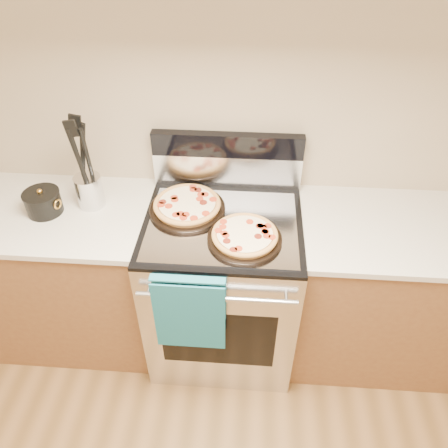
# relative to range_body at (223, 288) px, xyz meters

# --- Properties ---
(wall_back) EXTENTS (4.00, 0.00, 4.00)m
(wall_back) POSITION_rel_range_body_xyz_m (0.00, 0.35, 0.90)
(wall_back) COLOR tan
(wall_back) RESTS_ON ground
(range_body) EXTENTS (0.76, 0.68, 0.90)m
(range_body) POSITION_rel_range_body_xyz_m (0.00, 0.00, 0.00)
(range_body) COLOR #B7B7BC
(range_body) RESTS_ON ground
(oven_window) EXTENTS (0.56, 0.01, 0.40)m
(oven_window) POSITION_rel_range_body_xyz_m (0.00, -0.34, 0.00)
(oven_window) COLOR black
(oven_window) RESTS_ON range_body
(cooktop) EXTENTS (0.76, 0.68, 0.02)m
(cooktop) POSITION_rel_range_body_xyz_m (0.00, 0.00, 0.46)
(cooktop) COLOR black
(cooktop) RESTS_ON range_body
(backsplash_lower) EXTENTS (0.76, 0.06, 0.18)m
(backsplash_lower) POSITION_rel_range_body_xyz_m (0.00, 0.31, 0.56)
(backsplash_lower) COLOR silver
(backsplash_lower) RESTS_ON cooktop
(backsplash_upper) EXTENTS (0.76, 0.06, 0.12)m
(backsplash_upper) POSITION_rel_range_body_xyz_m (0.00, 0.31, 0.71)
(backsplash_upper) COLOR black
(backsplash_upper) RESTS_ON backsplash_lower
(oven_handle) EXTENTS (0.70, 0.03, 0.03)m
(oven_handle) POSITION_rel_range_body_xyz_m (0.00, -0.38, 0.35)
(oven_handle) COLOR silver
(oven_handle) RESTS_ON range_body
(dish_towel) EXTENTS (0.32, 0.05, 0.42)m
(dish_towel) POSITION_rel_range_body_xyz_m (-0.12, -0.38, 0.25)
(dish_towel) COLOR navy
(dish_towel) RESTS_ON oven_handle
(foil_sheet) EXTENTS (0.70, 0.55, 0.01)m
(foil_sheet) POSITION_rel_range_body_xyz_m (0.00, -0.03, 0.47)
(foil_sheet) COLOR gray
(foil_sheet) RESTS_ON cooktop
(cabinet_left) EXTENTS (1.00, 0.62, 0.88)m
(cabinet_left) POSITION_rel_range_body_xyz_m (-0.88, 0.03, -0.01)
(cabinet_left) COLOR brown
(cabinet_left) RESTS_ON ground
(countertop_left) EXTENTS (1.02, 0.64, 0.03)m
(countertop_left) POSITION_rel_range_body_xyz_m (-0.88, 0.03, 0.45)
(countertop_left) COLOR beige
(countertop_left) RESTS_ON cabinet_left
(cabinet_right) EXTENTS (1.00, 0.62, 0.88)m
(cabinet_right) POSITION_rel_range_body_xyz_m (0.88, 0.03, -0.01)
(cabinet_right) COLOR brown
(cabinet_right) RESTS_ON ground
(countertop_right) EXTENTS (1.02, 0.64, 0.03)m
(countertop_right) POSITION_rel_range_body_xyz_m (0.88, 0.03, 0.45)
(countertop_right) COLOR beige
(countertop_right) RESTS_ON cabinet_right
(pepperoni_pizza_back) EXTENTS (0.40, 0.40, 0.05)m
(pepperoni_pizza_back) POSITION_rel_range_body_xyz_m (-0.18, 0.07, 0.50)
(pepperoni_pizza_back) COLOR #A87533
(pepperoni_pizza_back) RESTS_ON foil_sheet
(pepperoni_pizza_front) EXTENTS (0.41, 0.41, 0.04)m
(pepperoni_pizza_front) POSITION_rel_range_body_xyz_m (0.11, -0.13, 0.50)
(pepperoni_pizza_front) COLOR #A87533
(pepperoni_pizza_front) RESTS_ON foil_sheet
(utensil_crock) EXTENTS (0.15, 0.15, 0.16)m
(utensil_crock) POSITION_rel_range_body_xyz_m (-0.67, 0.10, 0.54)
(utensil_crock) COLOR silver
(utensil_crock) RESTS_ON countertop_left
(saucepan) EXTENTS (0.21, 0.21, 0.10)m
(saucepan) POSITION_rel_range_body_xyz_m (-0.88, 0.03, 0.51)
(saucepan) COLOR black
(saucepan) RESTS_ON countertop_left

